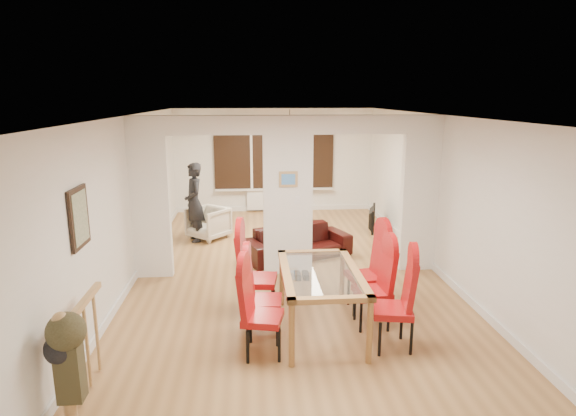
{
  "coord_description": "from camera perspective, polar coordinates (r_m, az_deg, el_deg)",
  "views": [
    {
      "loc": [
        -0.6,
        -7.64,
        2.89
      ],
      "look_at": [
        0.05,
        0.6,
        0.96
      ],
      "focal_mm": 30.0,
      "sensor_mm": 36.0,
      "label": 1
    }
  ],
  "objects": [
    {
      "name": "floor",
      "position": [
        8.19,
        -0.02,
        -7.56
      ],
      "size": [
        5.0,
        9.0,
        0.01
      ],
      "primitive_type": "cube",
      "color": "#9B6E3E",
      "rests_on": "ground"
    },
    {
      "name": "room_walls",
      "position": [
        7.82,
        -0.02,
        1.39
      ],
      "size": [
        5.0,
        9.0,
        2.6
      ],
      "primitive_type": null,
      "color": "silver",
      "rests_on": "floor"
    },
    {
      "name": "divider_wall",
      "position": [
        7.82,
        -0.02,
        1.39
      ],
      "size": [
        5.0,
        0.18,
        2.6
      ],
      "primitive_type": "cube",
      "color": "white",
      "rests_on": "floor"
    },
    {
      "name": "bay_window_blinds",
      "position": [
        12.17,
        -1.67,
        6.55
      ],
      "size": [
        3.0,
        0.08,
        1.8
      ],
      "primitive_type": "cube",
      "color": "black",
      "rests_on": "room_walls"
    },
    {
      "name": "radiator",
      "position": [
        12.33,
        -1.62,
        0.98
      ],
      "size": [
        1.4,
        0.08,
        0.5
      ],
      "primitive_type": "cube",
      "color": "white",
      "rests_on": "floor"
    },
    {
      "name": "pendant_light",
      "position": [
        11.0,
        0.19,
        9.26
      ],
      "size": [
        0.36,
        0.36,
        0.36
      ],
      "primitive_type": "sphere",
      "color": "orange",
      "rests_on": "room_walls"
    },
    {
      "name": "stair_newel",
      "position": [
        5.28,
        -22.95,
        -14.3
      ],
      "size": [
        0.4,
        1.2,
        1.1
      ],
      "primitive_type": null,
      "color": "#AC824F",
      "rests_on": "floor"
    },
    {
      "name": "wall_poster",
      "position": [
        5.71,
        -23.51,
        -1.05
      ],
      "size": [
        0.04,
        0.52,
        0.67
      ],
      "primitive_type": "cube",
      "color": "gray",
      "rests_on": "room_walls"
    },
    {
      "name": "pillar_photo",
      "position": [
        7.67,
        0.03,
        3.44
      ],
      "size": [
        0.3,
        0.03,
        0.25
      ],
      "primitive_type": "cube",
      "color": "#4C8CD8",
      "rests_on": "divider_wall"
    },
    {
      "name": "dining_table",
      "position": [
        6.13,
        3.85,
        -10.9
      ],
      "size": [
        0.96,
        1.7,
        0.8
      ],
      "primitive_type": null,
      "color": "olive",
      "rests_on": "floor"
    },
    {
      "name": "dining_chair_la",
      "position": [
        5.53,
        -3.02,
        -12.09
      ],
      "size": [
        0.52,
        0.52,
        1.07
      ],
      "primitive_type": null,
      "rotation": [
        0.0,
        0.0,
        -0.23
      ],
      "color": "#9F1011",
      "rests_on": "floor"
    },
    {
      "name": "dining_chair_lb",
      "position": [
        5.95,
        -2.86,
        -10.31
      ],
      "size": [
        0.46,
        0.46,
        1.05
      ],
      "primitive_type": null,
      "rotation": [
        0.0,
        0.0,
        -0.09
      ],
      "color": "#9F1011",
      "rests_on": "floor"
    },
    {
      "name": "dining_chair_lc",
      "position": [
        6.46,
        -3.56,
        -7.74
      ],
      "size": [
        0.54,
        0.54,
        1.19
      ],
      "primitive_type": null,
      "rotation": [
        0.0,
        0.0,
        -0.14
      ],
      "color": "#9F1011",
      "rests_on": "floor"
    },
    {
      "name": "dining_chair_ra",
      "position": [
        5.79,
        12.28,
        -10.95
      ],
      "size": [
        0.52,
        0.52,
        1.12
      ],
      "primitive_type": null,
      "rotation": [
        0.0,
        0.0,
        -0.17
      ],
      "color": "#9F1011",
      "rests_on": "floor"
    },
    {
      "name": "dining_chair_rb",
      "position": [
        6.27,
        9.97,
        -9.11
      ],
      "size": [
        0.47,
        0.47,
        1.08
      ],
      "primitive_type": null,
      "rotation": [
        0.0,
        0.0,
        0.1
      ],
      "color": "#9F1011",
      "rests_on": "floor"
    },
    {
      "name": "dining_chair_rc",
      "position": [
        6.68,
        9.2,
        -7.35
      ],
      "size": [
        0.53,
        0.53,
        1.14
      ],
      "primitive_type": null,
      "rotation": [
        0.0,
        0.0,
        0.18
      ],
      "color": "#9F1011",
      "rests_on": "floor"
    },
    {
      "name": "sofa",
      "position": [
        8.8,
        1.16,
        -4.13
      ],
      "size": [
        2.07,
        1.43,
        0.56
      ],
      "primitive_type": "imported",
      "rotation": [
        0.0,
        0.0,
        0.39
      ],
      "color": "black",
      "rests_on": "floor"
    },
    {
      "name": "armchair",
      "position": [
        10.1,
        -9.44,
        -1.77
      ],
      "size": [
        1.0,
        1.0,
        0.65
      ],
      "primitive_type": "imported",
      "rotation": [
        0.0,
        0.0,
        -0.71
      ],
      "color": "beige",
      "rests_on": "floor"
    },
    {
      "name": "person",
      "position": [
        9.88,
        -11.06,
        0.66
      ],
      "size": [
        0.67,
        0.55,
        1.6
      ],
      "primitive_type": "imported",
      "rotation": [
        0.0,
        0.0,
        -1.25
      ],
      "color": "black",
      "rests_on": "floor"
    },
    {
      "name": "television",
      "position": [
        10.78,
        9.58,
        -1.2
      ],
      "size": [
        0.9,
        0.36,
        0.52
      ],
      "primitive_type": "imported",
      "rotation": [
        0.0,
        0.0,
        1.29
      ],
      "color": "black",
      "rests_on": "floor"
    },
    {
      "name": "coffee_table",
      "position": [
        10.45,
        1.34,
        -2.33
      ],
      "size": [
        1.02,
        0.64,
        0.22
      ],
      "primitive_type": null,
      "rotation": [
        0.0,
        0.0,
        0.19
      ],
      "color": "black",
      "rests_on": "floor"
    },
    {
      "name": "bottle",
      "position": [
        10.43,
        2.6,
        -1.01
      ],
      "size": [
        0.06,
        0.06,
        0.26
      ],
      "primitive_type": "cylinder",
      "color": "#143F19",
      "rests_on": "coffee_table"
    },
    {
      "name": "bowl",
      "position": [
        10.43,
        2.03,
        -1.59
      ],
      "size": [
        0.21,
        0.21,
        0.05
      ],
      "primitive_type": "imported",
      "color": "black",
      "rests_on": "coffee_table"
    },
    {
      "name": "shoes",
      "position": [
        7.86,
        1.61,
        -8.08
      ],
      "size": [
        0.23,
        0.25,
        0.09
      ],
      "primitive_type": null,
      "color": "black",
      "rests_on": "floor"
    }
  ]
}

